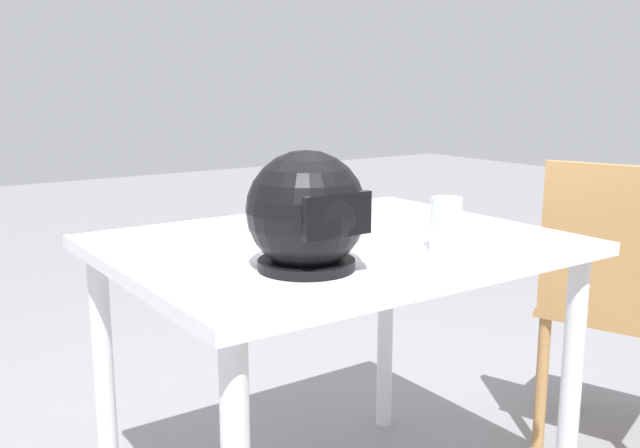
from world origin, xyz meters
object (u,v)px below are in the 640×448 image
dining_table (335,279)px  drinking_glass (446,224)px  chair_side (614,295)px  motorcycle_helmet (307,213)px  pizza (308,216)px

dining_table → drinking_glass: (-0.13, 0.24, 0.16)m
drinking_glass → chair_side: size_ratio=0.13×
dining_table → motorcycle_helmet: bearing=42.7°
drinking_glass → chair_side: 0.82m
motorcycle_helmet → drinking_glass: (-0.34, 0.04, -0.05)m
drinking_glass → pizza: bearing=-77.5°
chair_side → pizza: bearing=-22.7°
dining_table → pizza: pizza is taller
dining_table → motorcycle_helmet: size_ratio=4.38×
dining_table → chair_side: bearing=168.4°
dining_table → drinking_glass: size_ratio=8.71×
pizza → drinking_glass: drinking_glass is taller
pizza → chair_side: size_ratio=0.31×
motorcycle_helmet → chair_side: bearing=-179.4°
dining_table → pizza: size_ratio=3.76×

